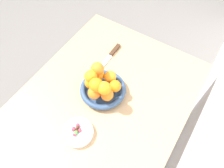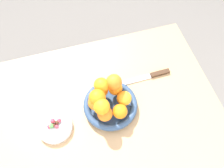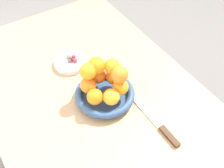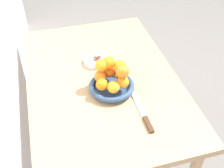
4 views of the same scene
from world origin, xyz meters
name	(u,v)px [view 4 (image 4 of 4)]	position (x,y,z in m)	size (l,w,h in m)	color
ground_plane	(105,158)	(0.00, 0.00, 0.00)	(6.00, 6.00, 0.00)	slate
dining_table	(103,91)	(0.00, 0.00, 0.65)	(1.10, 0.76, 0.74)	tan
fruit_bowl	(112,87)	(-0.10, -0.02, 0.76)	(0.22, 0.22, 0.04)	navy
candy_dish	(97,61)	(0.14, 0.00, 0.75)	(0.14, 0.14, 0.02)	silver
orange_0	(110,71)	(-0.04, -0.03, 0.81)	(0.06, 0.06, 0.06)	orange
orange_1	(100,76)	(-0.06, 0.02, 0.81)	(0.06, 0.06, 0.06)	orange
orange_2	(102,85)	(-0.12, 0.03, 0.81)	(0.06, 0.06, 0.06)	orange
orange_3	(113,87)	(-0.15, -0.02, 0.81)	(0.06, 0.06, 0.06)	orange
orange_4	(123,82)	(-0.13, -0.07, 0.81)	(0.06, 0.06, 0.06)	orange
orange_5	(121,75)	(-0.07, -0.08, 0.81)	(0.06, 0.06, 0.06)	orange
orange_6	(101,65)	(-0.05, 0.01, 0.87)	(0.06, 0.06, 0.06)	orange
orange_7	(108,63)	(-0.05, -0.02, 0.87)	(0.06, 0.06, 0.06)	orange
orange_8	(122,72)	(-0.12, -0.07, 0.87)	(0.06, 0.06, 0.06)	orange
orange_9	(120,66)	(-0.07, -0.07, 0.86)	(0.06, 0.06, 0.06)	orange
candy_ball_0	(97,58)	(0.14, 0.00, 0.77)	(0.01, 0.01, 0.01)	#472819
candy_ball_1	(96,57)	(0.15, 0.00, 0.77)	(0.02, 0.02, 0.02)	#4C9947
candy_ball_2	(99,60)	(0.12, -0.01, 0.77)	(0.02, 0.02, 0.02)	#C6384C
candy_ball_3	(95,56)	(0.16, 0.00, 0.77)	(0.02, 0.02, 0.02)	#C6384C
candy_ball_4	(99,57)	(0.14, -0.02, 0.77)	(0.02, 0.02, 0.02)	#C6384C
candy_ball_5	(98,59)	(0.12, -0.01, 0.77)	(0.02, 0.02, 0.02)	#472819
candy_ball_6	(95,59)	(0.13, 0.01, 0.77)	(0.01, 0.01, 0.01)	#C6384C
knife	(143,114)	(-0.29, -0.12, 0.75)	(0.26, 0.02, 0.01)	#3F2819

